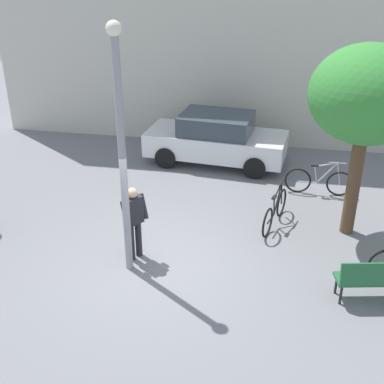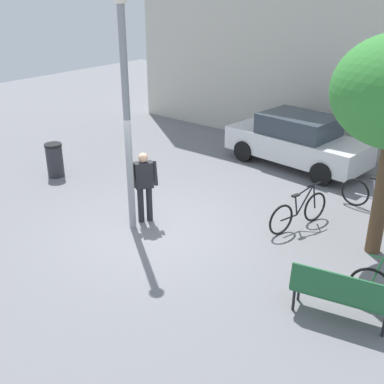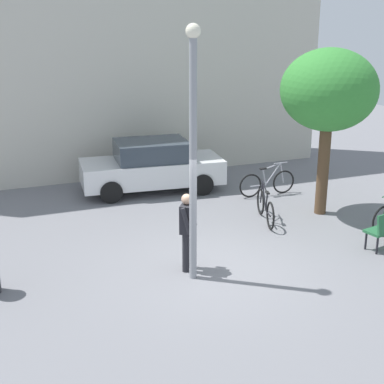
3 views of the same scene
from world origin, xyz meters
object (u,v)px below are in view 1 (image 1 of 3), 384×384
Objects in this scene: person_by_lamppost at (134,218)px; lamppost at (121,143)px; plaza_tree at (368,96)px; parked_car_white at (216,139)px; bicycle_black at (275,211)px; bicycle_silver at (319,181)px; park_bench at (380,277)px.

lamppost is at bearing -93.15° from person_by_lamppost.
plaza_tree is 1.00× the size of parked_car_white.
plaza_tree reaches higher than bicycle_black.
parked_car_white is (-3.03, 1.67, 0.39)m from bicycle_silver.
lamppost reaches higher than bicycle_silver.
lamppost is 3.00× the size of park_bench.
lamppost is at bearing -133.68° from bicycle_silver.
lamppost is 2.99× the size of person_by_lamppost.
bicycle_black is 4.08m from parked_car_white.
plaza_tree is at bearing 97.29° from park_bench.
plaza_tree is (-0.33, 2.55, 2.72)m from park_bench.
lamppost is 1.87m from person_by_lamppost.
lamppost reaches higher than plaza_tree.
parked_car_white is (-1.92, 3.58, 0.39)m from bicycle_black.
person_by_lamppost is at bearing -136.35° from bicycle_silver.
park_bench is 0.38× the size of parked_car_white.
bicycle_silver is 0.42× the size of parked_car_white.
bicycle_silver is (-0.59, 1.88, -2.89)m from plaza_tree.
person_by_lamppost is 4.98m from park_bench.
parked_car_white is (-3.95, 6.11, 0.23)m from park_bench.
parked_car_white is at bearing 122.86° from park_bench.
person_by_lamppost is at bearing -157.09° from plaza_tree.
park_bench is at bearing -57.14° from parked_car_white.
lamppost is at bearing 177.55° from park_bench.
lamppost is at bearing -99.62° from parked_car_white.
plaza_tree is 5.66m from parked_car_white.
parked_car_white reaches higher than park_bench.
bicycle_silver is 2.20m from bicycle_black.
plaza_tree is (4.62, 2.34, 0.48)m from lamppost.
park_bench is at bearing -82.71° from plaza_tree.
parked_car_white is at bearing 80.38° from lamppost.
plaza_tree reaches higher than bicycle_silver.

